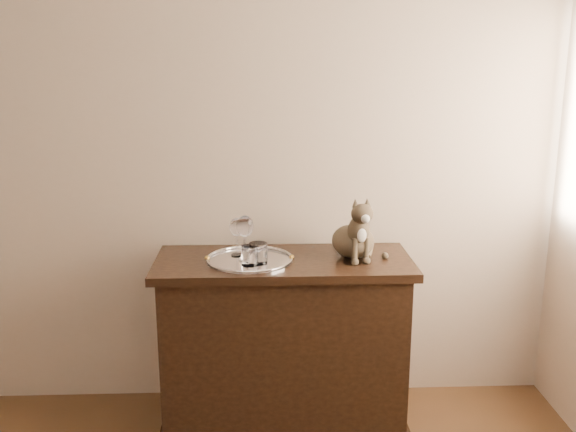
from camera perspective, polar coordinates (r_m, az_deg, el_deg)
name	(u,v)px	position (r m, az deg, el deg)	size (l,w,h in m)	color
wall_back	(159,144)	(3.23, -11.36, 6.26)	(4.00, 0.10, 2.70)	#C3AA92
sideboard	(284,343)	(3.16, -0.38, -11.22)	(1.20, 0.50, 0.85)	black
tray	(250,261)	(2.97, -3.43, -3.98)	(0.40, 0.40, 0.01)	silver
wine_glass_a	(237,237)	(3.01, -4.58, -1.86)	(0.07, 0.07, 0.18)	white
wine_glass_b	(244,237)	(3.01, -3.93, -1.84)	(0.07, 0.07, 0.18)	white
wine_glass_d	(245,238)	(2.94, -3.83, -1.94)	(0.08, 0.08, 0.21)	white
tumbler_a	(258,253)	(2.90, -2.66, -3.33)	(0.08, 0.08, 0.09)	silver
tumbler_b	(250,256)	(2.88, -3.40, -3.54)	(0.08, 0.08, 0.09)	white
cat	(353,226)	(3.01, 5.83, -0.85)	(0.30, 0.28, 0.30)	#48372B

